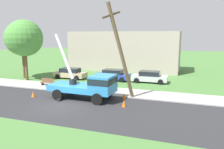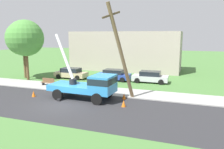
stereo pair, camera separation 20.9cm
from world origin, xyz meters
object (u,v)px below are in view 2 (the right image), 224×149
at_px(traffic_cone_behind, 34,94).
at_px(park_bench, 48,82).
at_px(parked_sedan_tan, 71,73).
at_px(traffic_cone_curbside, 124,96).
at_px(roadside_tree_near, 25,38).
at_px(parked_sedan_blue, 114,75).
at_px(roadside_tree_far, 23,39).
at_px(utility_truck, 90,85).
at_px(leaning_utility_pole, 121,52).
at_px(parked_sedan_silver, 150,77).
at_px(traffic_cone_ahead, 124,103).

height_order(traffic_cone_behind, park_bench, park_bench).
bearing_deg(parked_sedan_tan, traffic_cone_curbside, -36.60).
bearing_deg(roadside_tree_near, parked_sedan_tan, 30.26).
bearing_deg(roadside_tree_near, park_bench, -25.18).
relative_size(traffic_cone_behind, parked_sedan_blue, 0.13).
distance_m(parked_sedan_blue, roadside_tree_far, 13.19).
distance_m(utility_truck, roadside_tree_near, 13.58).
xyz_separation_m(traffic_cone_behind, roadside_tree_far, (-7.47, 7.63, 5.08)).
distance_m(leaning_utility_pole, roadside_tree_far, 16.80).
relative_size(parked_sedan_silver, park_bench, 2.77).
bearing_deg(traffic_cone_curbside, parked_sedan_blue, 115.70).
bearing_deg(traffic_cone_ahead, park_bench, 157.66).
xyz_separation_m(parked_sedan_tan, park_bench, (-0.18, -5.04, -0.25)).
xyz_separation_m(park_bench, roadside_tree_far, (-5.99, 3.27, 4.90)).
bearing_deg(leaning_utility_pole, park_bench, 164.95).
xyz_separation_m(parked_sedan_silver, park_bench, (-10.84, -6.00, -0.25)).
relative_size(parked_sedan_blue, parked_sedan_silver, 0.99).
distance_m(traffic_cone_curbside, parked_sedan_silver, 8.26).
bearing_deg(park_bench, traffic_cone_ahead, -22.34).
bearing_deg(parked_sedan_tan, parked_sedan_blue, 7.07).
height_order(traffic_cone_curbside, parked_sedan_blue, parked_sedan_blue).
distance_m(traffic_cone_behind, parked_sedan_silver, 13.96).
relative_size(park_bench, roadside_tree_near, 0.21).
xyz_separation_m(utility_truck, roadside_tree_far, (-13.02, 6.63, 3.96)).
height_order(leaning_utility_pole, roadside_tree_near, leaning_utility_pole).
xyz_separation_m(traffic_cone_ahead, traffic_cone_behind, (-9.07, -0.02, 0.00)).
relative_size(parked_sedan_blue, park_bench, 2.76).
bearing_deg(parked_sedan_silver, leaning_utility_pole, -97.47).
bearing_deg(parked_sedan_silver, parked_sedan_tan, -174.88).
bearing_deg(parked_sedan_silver, roadside_tree_far, -170.81).
bearing_deg(parked_sedan_blue, traffic_cone_ahead, -66.20).
xyz_separation_m(utility_truck, parked_sedan_silver, (3.81, 9.35, -0.70)).
xyz_separation_m(traffic_cone_behind, parked_sedan_blue, (4.61, 10.13, 0.43)).
bearing_deg(traffic_cone_ahead, leaning_utility_pole, 115.97).
distance_m(utility_truck, traffic_cone_ahead, 3.83).
distance_m(utility_truck, roadside_tree_far, 15.14).
bearing_deg(utility_truck, parked_sedan_tan, 129.23).
relative_size(traffic_cone_behind, parked_sedan_silver, 0.13).
bearing_deg(traffic_cone_behind, parked_sedan_blue, 65.53).
height_order(leaning_utility_pole, roadside_tree_far, leaning_utility_pole).
relative_size(parked_sedan_tan, park_bench, 2.76).
height_order(utility_truck, park_bench, utility_truck).
relative_size(traffic_cone_curbside, parked_sedan_silver, 0.13).
distance_m(parked_sedan_tan, park_bench, 5.05).
bearing_deg(leaning_utility_pole, traffic_cone_curbside, 61.20).
relative_size(traffic_cone_behind, parked_sedan_tan, 0.13).
distance_m(utility_truck, parked_sedan_tan, 10.86).
xyz_separation_m(parked_sedan_tan, roadside_tree_far, (-6.17, -1.77, 4.65)).
bearing_deg(traffic_cone_ahead, roadside_tree_near, 156.77).
bearing_deg(roadside_tree_near, traffic_cone_curbside, -16.79).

